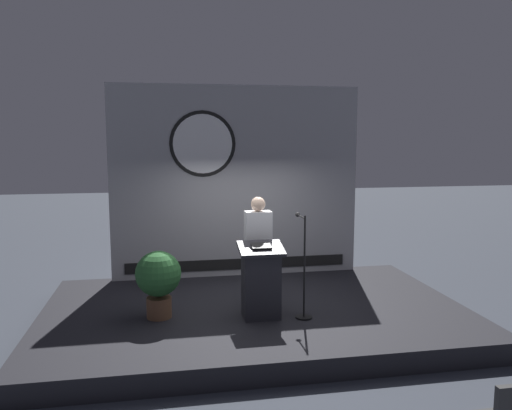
# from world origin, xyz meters

# --- Properties ---
(ground_plane) EXTENTS (40.00, 40.00, 0.00)m
(ground_plane) POSITION_xyz_m (0.00, 0.00, 0.00)
(ground_plane) COLOR #383D47
(stage_platform) EXTENTS (6.40, 4.00, 0.30)m
(stage_platform) POSITION_xyz_m (0.00, 0.00, 0.15)
(stage_platform) COLOR black
(stage_platform) RESTS_ON ground
(banner_display) EXTENTS (4.61, 0.12, 3.54)m
(banner_display) POSITION_xyz_m (-0.02, 1.85, 2.07)
(banner_display) COLOR #9E9EA3
(banner_display) RESTS_ON stage_platform
(podium) EXTENTS (0.64, 0.50, 1.09)m
(podium) POSITION_xyz_m (0.01, -0.48, 0.83)
(podium) COLOR #26262B
(podium) RESTS_ON stage_platform
(speaker_person) EXTENTS (0.40, 0.26, 1.70)m
(speaker_person) POSITION_xyz_m (0.06, -0.00, 1.17)
(speaker_person) COLOR black
(speaker_person) RESTS_ON stage_platform
(microphone_stand) EXTENTS (0.24, 0.56, 1.50)m
(microphone_stand) POSITION_xyz_m (0.61, -0.58, 0.83)
(microphone_stand) COLOR black
(microphone_stand) RESTS_ON stage_platform
(potted_plant) EXTENTS (0.66, 0.66, 0.98)m
(potted_plant) POSITION_xyz_m (-1.44, -0.23, 0.89)
(potted_plant) COLOR brown
(potted_plant) RESTS_ON stage_platform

